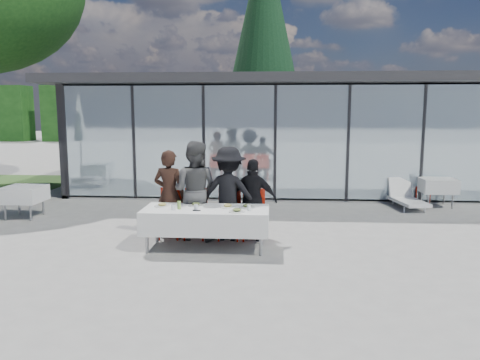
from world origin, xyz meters
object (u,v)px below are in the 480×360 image
at_px(diner_chair_d, 254,212).
at_px(spare_chair_b, 389,182).
at_px(conifer_tree, 264,31).
at_px(plate_b, 196,205).
at_px(spare_table_right, 437,185).
at_px(plate_d, 247,206).
at_px(plate_extra, 237,211).
at_px(diner_a, 169,195).
at_px(spare_chair_a, 420,183).
at_px(diner_c, 229,194).
at_px(plate_c, 228,206).
at_px(diner_d, 253,200).
at_px(juice_bottle, 179,205).
at_px(diner_chair_c, 229,211).
at_px(diner_chair_a, 171,210).
at_px(diner_b, 195,190).
at_px(diner_chair_b, 196,211).
at_px(lounger, 406,197).
at_px(plate_a, 162,205).
at_px(spare_table_left, 24,194).
at_px(folded_eyeglasses, 197,210).
at_px(dining_table, 206,220).

bearing_deg(diner_chair_d, spare_chair_b, 48.32).
bearing_deg(conifer_tree, spare_chair_b, -67.36).
bearing_deg(plate_b, spare_table_right, 34.98).
relative_size(plate_d, plate_extra, 1.00).
bearing_deg(diner_a, spare_chair_a, -135.42).
relative_size(diner_c, plate_c, 6.31).
relative_size(diner_chair_d, plate_c, 3.39).
height_order(diner_d, juice_bottle, diner_d).
relative_size(diner_c, diner_chair_c, 1.86).
bearing_deg(diner_chair_a, diner_b, -10.43).
xyz_separation_m(diner_chair_b, diner_chair_c, (0.67, 0.00, 0.00)).
xyz_separation_m(diner_chair_c, spare_chair_a, (4.83, 3.95, 0.00)).
height_order(spare_chair_b, lounger, spare_chair_b).
xyz_separation_m(diner_b, plate_b, (0.10, -0.46, -0.18)).
distance_m(plate_a, plate_b, 0.62).
bearing_deg(spare_table_left, diner_b, -19.22).
height_order(plate_a, lounger, plate_a).
bearing_deg(plate_c, diner_chair_b, 137.33).
bearing_deg(spare_chair_a, plate_a, -142.60).
height_order(diner_c, spare_chair_b, diner_c).
bearing_deg(diner_a, spare_table_left, -10.96).
bearing_deg(folded_eyeglasses, juice_bottle, 159.89).
bearing_deg(diner_a, conifer_tree, -86.23).
bearing_deg(diner_b, diner_chair_b, -78.89).
distance_m(diner_b, plate_c, 0.91).
height_order(diner_chair_d, plate_b, diner_chair_d).
bearing_deg(plate_d, spare_table_right, 40.75).
bearing_deg(juice_bottle, plate_c, 13.36).
bearing_deg(folded_eyeglasses, spare_table_right, 38.17).
distance_m(plate_c, spare_chair_a, 6.64).
xyz_separation_m(diner_b, diner_chair_b, (0.00, 0.09, -0.42)).
distance_m(plate_extra, spare_table_right, 6.61).
xyz_separation_m(plate_d, spare_table_left, (-5.34, 2.04, -0.22)).
relative_size(diner_chair_a, folded_eyeglasses, 6.96).
xyz_separation_m(dining_table, plate_c, (0.38, 0.10, 0.24)).
distance_m(plate_a, plate_extra, 1.45).
height_order(plate_b, plate_c, same).
relative_size(diner_d, plate_extra, 5.49).
xyz_separation_m(folded_eyeglasses, spare_chair_a, (5.31, 4.92, -0.22)).
relative_size(plate_d, spare_table_left, 0.33).
bearing_deg(diner_c, diner_d, -170.83).
distance_m(diner_chair_a, spare_table_left, 4.04).
height_order(diner_chair_c, spare_chair_a, same).
distance_m(diner_chair_b, juice_bottle, 0.91).
bearing_deg(diner_chair_c, lounger, 37.42).
relative_size(diner_b, spare_table_left, 2.23).
distance_m(dining_table, diner_chair_d, 1.12).
bearing_deg(lounger, juice_bottle, -141.04).
bearing_deg(plate_d, spare_chair_a, 46.00).
xyz_separation_m(diner_chair_a, spare_chair_a, (5.99, 3.95, 0.00)).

